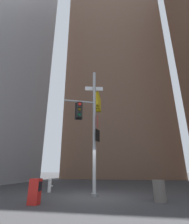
{
  "coord_description": "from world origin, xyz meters",
  "views": [
    {
      "loc": [
        1.78,
        -9.89,
        1.44
      ],
      "look_at": [
        -0.05,
        0.32,
        5.0
      ],
      "focal_mm": 26.57,
      "sensor_mm": 36.0,
      "label": 1
    }
  ],
  "objects": [
    {
      "name": "fire_hydrant",
      "position": [
        -3.15,
        1.12,
        0.46
      ],
      "size": [
        0.33,
        0.23,
        0.88
      ],
      "color": "silver",
      "rests_on": "ground"
    },
    {
      "name": "ground",
      "position": [
        0.0,
        0.0,
        0.0
      ],
      "size": [
        120.0,
        120.0,
        0.0
      ],
      "primitive_type": "plane",
      "color": "#38383A"
    },
    {
      "name": "newspaper_box",
      "position": [
        -2.13,
        -2.6,
        0.52
      ],
      "size": [
        0.45,
        0.36,
        1.03
      ],
      "color": "red",
      "rests_on": "ground"
    },
    {
      "name": "building_mid_block",
      "position": [
        0.83,
        23.74,
        21.31
      ],
      "size": [
        17.59,
        17.59,
        42.63
      ],
      "primitive_type": "cube",
      "color": "brown",
      "rests_on": "ground"
    },
    {
      "name": "signal_pole_assembly",
      "position": [
        -0.16,
        0.57,
        5.07
      ],
      "size": [
        2.34,
        3.05,
        7.78
      ],
      "color": "#9EA0A3",
      "rests_on": "ground"
    },
    {
      "name": "trash_bin",
      "position": [
        3.25,
        -1.07,
        0.47
      ],
      "size": [
        0.55,
        0.55,
        0.94
      ],
      "primitive_type": "cylinder",
      "color": "#59514C",
      "rests_on": "ground"
    }
  ]
}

